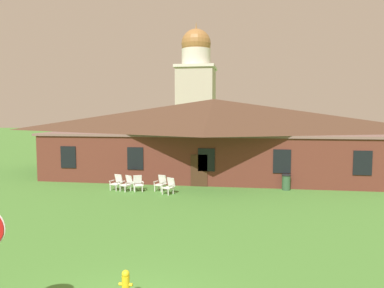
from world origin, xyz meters
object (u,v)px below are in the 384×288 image
lawn_chair_by_porch (117,182)px  lawn_chair_near_door (127,183)px  lawn_chair_left_end (138,183)px  lawn_chair_right_end (169,186)px  trash_bin (286,182)px  lawn_chair_middle (161,183)px  fire_hydrant (126,286)px

lawn_chair_by_porch → lawn_chair_near_door: 0.76m
lawn_chair_left_end → lawn_chair_right_end: same height
lawn_chair_by_porch → trash_bin: 10.55m
lawn_chair_right_end → lawn_chair_middle: bearing=130.7°
lawn_chair_near_door → fire_hydrant: 13.35m
lawn_chair_middle → trash_bin: 7.79m
lawn_chair_by_porch → lawn_chair_left_end: bearing=-5.0°
lawn_chair_near_door → trash_bin: 9.87m
lawn_chair_by_porch → lawn_chair_right_end: (3.47, -0.63, 0.00)m
fire_hydrant → lawn_chair_left_end: bearing=105.9°
lawn_chair_left_end → trash_bin: bearing=10.7°
lawn_chair_left_end → lawn_chair_right_end: size_ratio=1.00×
lawn_chair_middle → lawn_chair_near_door: bearing=-168.7°
lawn_chair_by_porch → fire_hydrant: lawn_chair_by_porch is taller
lawn_chair_by_porch → lawn_chair_right_end: same height
lawn_chair_left_end → trash_bin: (9.04, 1.71, -0.00)m
fire_hydrant → trash_bin: trash_bin is taller
lawn_chair_near_door → lawn_chair_middle: (2.04, 0.41, 0.00)m
lawn_chair_left_end → lawn_chair_middle: 1.41m
lawn_chair_by_porch → fire_hydrant: 13.81m
lawn_chair_left_end → lawn_chair_middle: (1.38, 0.30, 0.00)m
lawn_chair_near_door → fire_hydrant: size_ratio=1.21×
trash_bin → lawn_chair_right_end: bearing=-162.3°
lawn_chair_right_end → lawn_chair_left_end: bearing=166.2°
lawn_chair_by_porch → trash_bin: trash_bin is taller
lawn_chair_near_door → lawn_chair_left_end: size_ratio=1.00×
lawn_chair_by_porch → trash_bin: (10.43, 1.59, -0.00)m
lawn_chair_middle → fire_hydrant: bearing=-80.2°
lawn_chair_left_end → trash_bin: size_ratio=0.98×
lawn_chair_by_porch → lawn_chair_left_end: (1.39, -0.12, 0.00)m
trash_bin → lawn_chair_near_door: bearing=-169.4°
lawn_chair_near_door → lawn_chair_left_end: (0.66, 0.10, 0.00)m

